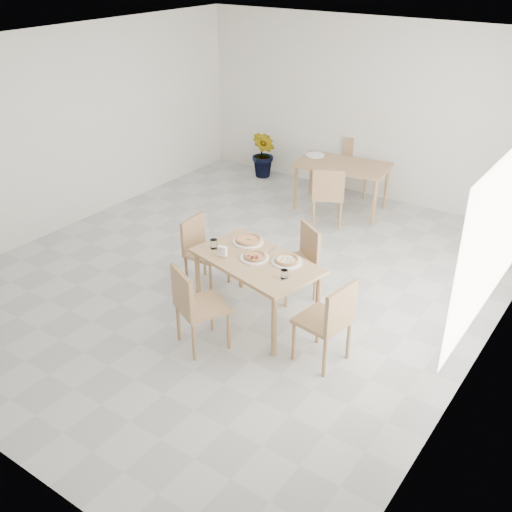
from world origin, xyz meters
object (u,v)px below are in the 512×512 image
Objects in this scene: napkin_holder at (222,252)px; plate_pepperoni at (255,258)px; main_table at (256,267)px; chair_west at (201,247)px; pizza_pepperoni at (255,256)px; pizza_margherita at (248,240)px; chair_north at (301,257)px; plate_empty at (315,155)px; pizza_mushroom at (287,260)px; chair_back_s at (328,193)px; tumbler_b at (214,244)px; plate_margherita at (248,242)px; chair_east at (330,318)px; plate_mushroom at (287,262)px; tumbler_a at (284,274)px; second_table at (342,169)px; chair_south at (194,303)px; potted_plant at (264,154)px; chair_back_n at (355,162)px.

plate_pepperoni is at bearing 15.44° from napkin_holder.
chair_west reaches higher than main_table.
chair_west is at bearing 165.63° from pizza_pepperoni.
chair_west reaches higher than pizza_margherita.
chair_north is 3.00m from plate_empty.
plate_pepperoni is 0.35m from pizza_mushroom.
pizza_pepperoni is at bearing 73.00° from chair_back_s.
tumbler_b is 0.36× the size of plate_empty.
pizza_margherita is at bearing -73.44° from plate_empty.
pizza_margherita is (0.68, 0.03, 0.28)m from chair_west.
plate_margherita is at bearing 74.99° from napkin_holder.
chair_west is at bearing 178.36° from main_table.
chair_east is at bearing -13.19° from pizza_pepperoni.
plate_margherita is 0.63m from plate_mushroom.
pizza_mushroom is 3.15× the size of tumbler_b.
plate_pepperoni is at bearing -106.86° from chair_west.
main_table is at bearing 160.22° from tumbler_a.
main_table is at bearing -42.72° from plate_margherita.
plate_margherita is 0.63m from pizza_mushroom.
pizza_margherita is 3.03m from second_table.
main_table is 6.01× the size of pizza_pepperoni.
pizza_pepperoni is at bearing 160.51° from tumbler_a.
pizza_mushroom is at bearing -64.71° from plate_empty.
chair_east is at bearing -14.33° from chair_north.
chair_south is 2.78× the size of pizza_mushroom.
pizza_pepperoni is 0.30× the size of potted_plant.
chair_back_s is 1.06m from plate_empty.
chair_west is at bearing 174.69° from plate_mushroom.
main_table is at bearing 13.74° from napkin_holder.
napkin_holder is 0.13× the size of chair_back_s.
chair_back_s is 1.49m from chair_back_n.
pizza_pepperoni reaches higher than plate_empty.
main_table is at bearing -42.72° from pizza_margherita.
chair_north is at bearing 81.45° from chair_back_s.
chair_south is at bearing -102.91° from pizza_pepperoni.
plate_mushroom is 0.86m from tumbler_b.
chair_back_s is 1.02× the size of chair_back_n.
pizza_mushroom is (0.61, -0.15, 0.00)m from pizza_margherita.
chair_back_s is (-0.53, 2.59, -0.25)m from pizza_pepperoni.
chair_back_s is at bearing 114.50° from main_table.
plate_mushroom is 1.12× the size of plate_empty.
potted_plant is at bearing 121.79° from plate_margherita.
napkin_holder is at bearing -75.84° from plate_empty.
tumbler_b is 4.14m from chair_back_n.
pizza_pepperoni is at bearing -87.16° from second_table.
chair_back_n is (-1.14, 3.93, -0.26)m from pizza_mushroom.
potted_plant is (-2.78, 3.64, -0.33)m from plate_mushroom.
plate_pepperoni is 0.35× the size of chair_back_n.
plate_margherita is at bearing -59.06° from chair_south.
pizza_margherita reaches higher than second_table.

